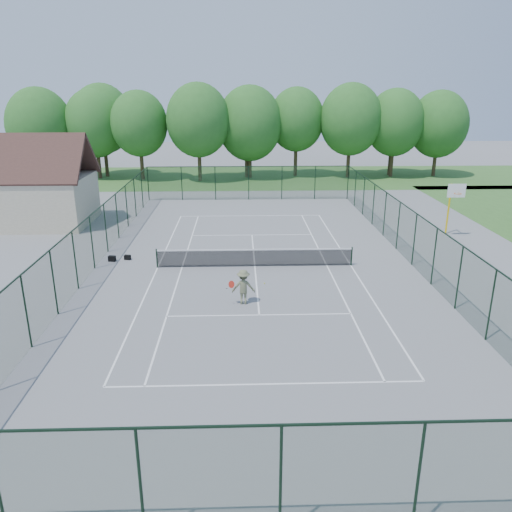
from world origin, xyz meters
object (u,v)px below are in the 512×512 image
object	(u,v)px
tennis_net	(255,257)
basketball_goal	(453,199)
tennis_player	(243,287)
sports_bag_a	(112,259)

from	to	relation	value
tennis_net	basketball_goal	distance (m)	14.80
basketball_goal	tennis_player	distance (m)	17.95
tennis_net	tennis_player	world-z (taller)	tennis_player
tennis_net	sports_bag_a	size ratio (longest dim) A/B	27.48
tennis_player	tennis_net	bearing A→B (deg)	82.29
basketball_goal	tennis_player	world-z (taller)	basketball_goal
basketball_goal	tennis_player	bearing A→B (deg)	-142.41
basketball_goal	sports_bag_a	xyz separation A→B (m)	(-21.78, -4.62, -2.41)
basketball_goal	tennis_player	size ratio (longest dim) A/B	1.91
tennis_net	basketball_goal	world-z (taller)	basketball_goal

